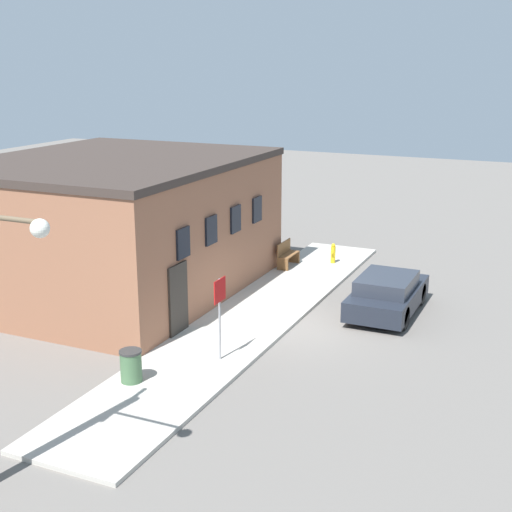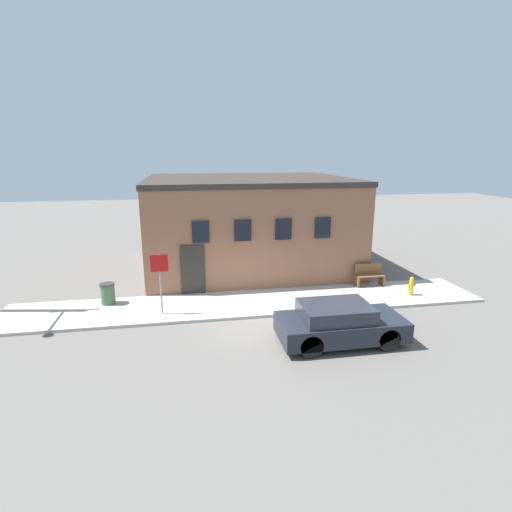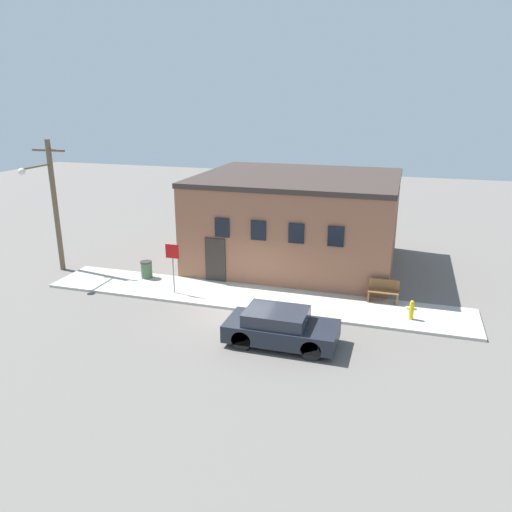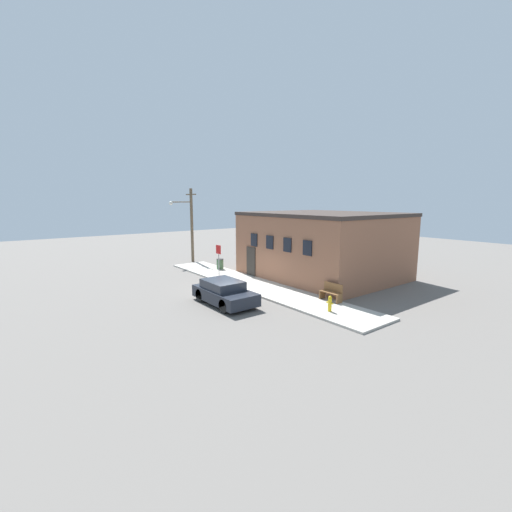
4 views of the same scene
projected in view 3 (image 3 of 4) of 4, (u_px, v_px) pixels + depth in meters
ground_plane at (240, 311)px, 20.66m from camera, size 80.00×80.00×0.00m
sidewalk at (251, 297)px, 21.95m from camera, size 18.86×2.86×0.11m
brick_building at (297, 220)px, 26.14m from camera, size 10.06×8.49×4.67m
fire_hydrant at (412, 310)px, 19.57m from camera, size 0.38×0.18×0.79m
stop_sign at (173, 260)px, 21.85m from camera, size 0.63×0.06×2.26m
bench at (383, 292)px, 21.23m from camera, size 1.27×0.44×0.97m
trash_bin at (147, 269)px, 24.08m from camera, size 0.57×0.57×0.83m
utility_pole at (53, 202)px, 24.46m from camera, size 1.80×2.21×6.56m
parked_car at (280, 327)px, 17.77m from camera, size 3.98×1.86×1.28m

